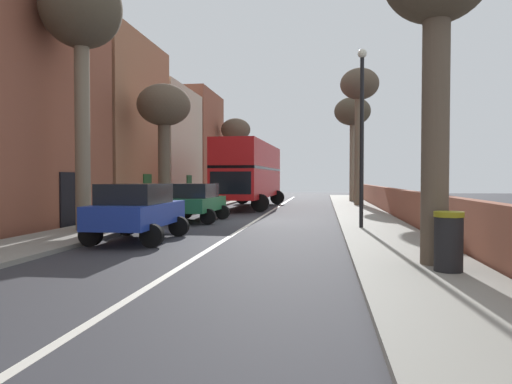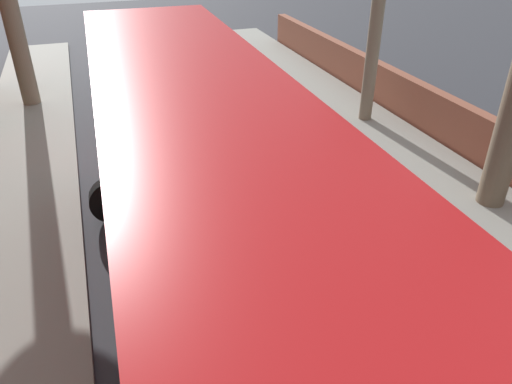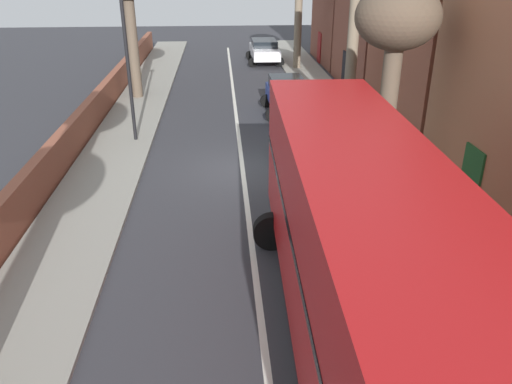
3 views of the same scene
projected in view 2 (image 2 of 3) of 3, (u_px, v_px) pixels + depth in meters
double_decker_bus at (208, 211)px, 6.76m from camera, size 3.76×11.52×4.06m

